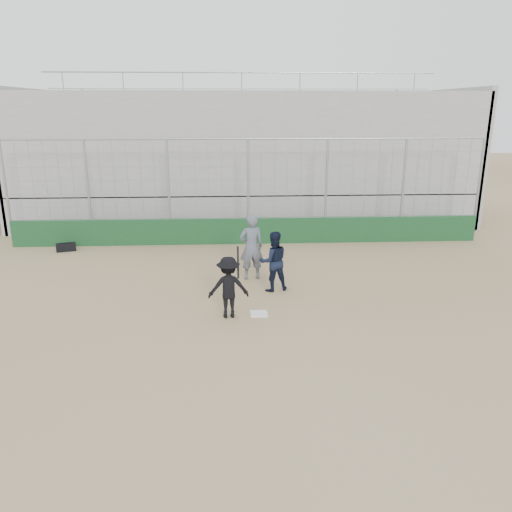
{
  "coord_description": "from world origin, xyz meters",
  "views": [
    {
      "loc": [
        -0.71,
        -11.89,
        5.15
      ],
      "look_at": [
        0.0,
        1.4,
        1.15
      ],
      "focal_mm": 35.0,
      "sensor_mm": 36.0,
      "label": 1
    }
  ],
  "objects_px": {
    "equipment_bag": "(66,247)",
    "umpire": "(251,250)",
    "batter_at_plate": "(228,287)",
    "catcher_crouched": "(273,271)"
  },
  "relations": [
    {
      "from": "umpire",
      "to": "equipment_bag",
      "type": "relative_size",
      "value": 2.47
    },
    {
      "from": "batter_at_plate",
      "to": "catcher_crouched",
      "type": "distance_m",
      "value": 2.22
    },
    {
      "from": "catcher_crouched",
      "to": "equipment_bag",
      "type": "relative_size",
      "value": 1.6
    },
    {
      "from": "catcher_crouched",
      "to": "equipment_bag",
      "type": "xyz_separation_m",
      "value": [
        -7.31,
        4.54,
        -0.45
      ]
    },
    {
      "from": "batter_at_plate",
      "to": "equipment_bag",
      "type": "distance_m",
      "value": 8.76
    },
    {
      "from": "batter_at_plate",
      "to": "umpire",
      "type": "bearing_deg",
      "value": 76.31
    },
    {
      "from": "umpire",
      "to": "catcher_crouched",
      "type": "bearing_deg",
      "value": 106.86
    },
    {
      "from": "equipment_bag",
      "to": "umpire",
      "type": "bearing_deg",
      "value": -27.13
    },
    {
      "from": "batter_at_plate",
      "to": "equipment_bag",
      "type": "bearing_deg",
      "value": 133.55
    },
    {
      "from": "catcher_crouched",
      "to": "umpire",
      "type": "xyz_separation_m",
      "value": [
        -0.59,
        1.09,
        0.32
      ]
    }
  ]
}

